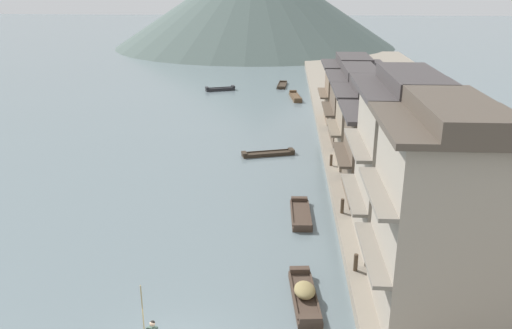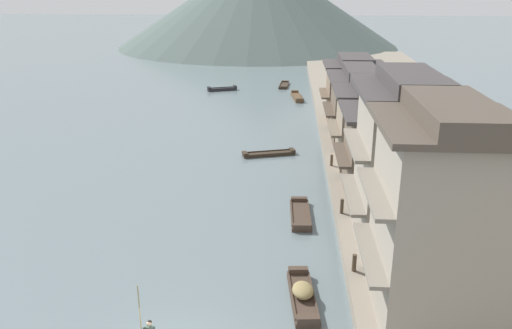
% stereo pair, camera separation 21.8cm
% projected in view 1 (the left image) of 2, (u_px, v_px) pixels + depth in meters
% --- Properties ---
extents(riverbank_right, '(18.00, 110.00, 0.62)m').
position_uv_depth(riverbank_right, '(419.00, 134.00, 46.75)').
color(riverbank_right, gray).
rests_on(riverbank_right, ground).
extents(boat_moored_nearest, '(4.34, 2.07, 0.39)m').
position_uv_depth(boat_moored_nearest, '(268.00, 154.00, 42.08)').
color(boat_moored_nearest, '#33281E').
rests_on(boat_moored_nearest, ground).
extents(boat_moored_second, '(1.42, 4.21, 0.80)m').
position_uv_depth(boat_moored_second, '(305.00, 295.00, 22.97)').
color(boat_moored_second, '#423328').
rests_on(boat_moored_second, ground).
extents(boat_moored_third, '(1.40, 4.41, 0.38)m').
position_uv_depth(boat_moored_third, '(282.00, 85.00, 69.31)').
color(boat_moored_third, '#33281E').
rests_on(boat_moored_third, ground).
extents(boat_moored_far, '(3.81, 2.11, 0.54)m').
position_uv_depth(boat_moored_far, '(220.00, 89.00, 66.57)').
color(boat_moored_far, '#232326').
rests_on(boat_moored_far, ground).
extents(boat_midriver_drifting, '(1.25, 4.18, 0.46)m').
position_uv_depth(boat_midriver_drifting, '(301.00, 215.00, 31.15)').
color(boat_midriver_drifting, '#423328').
rests_on(boat_midriver_drifting, ground).
extents(boat_midriver_upstream, '(1.54, 4.97, 0.53)m').
position_uv_depth(boat_midriver_upstream, '(295.00, 97.00, 62.15)').
color(boat_midriver_upstream, brown).
rests_on(boat_midriver_upstream, ground).
extents(house_waterfront_nearest, '(5.64, 6.01, 8.74)m').
position_uv_depth(house_waterfront_nearest, '(443.00, 215.00, 19.91)').
color(house_waterfront_nearest, gray).
rests_on(house_waterfront_nearest, riverbank_right).
extents(house_waterfront_second, '(5.26, 6.23, 8.74)m').
position_uv_depth(house_waterfront_second, '(405.00, 163.00, 25.59)').
color(house_waterfront_second, gray).
rests_on(house_waterfront_second, riverbank_right).
extents(house_waterfront_tall, '(6.30, 5.71, 6.14)m').
position_uv_depth(house_waterfront_tall, '(390.00, 149.00, 31.83)').
color(house_waterfront_tall, brown).
rests_on(house_waterfront_tall, riverbank_right).
extents(house_waterfront_narrow, '(5.70, 5.51, 6.14)m').
position_uv_depth(house_waterfront_narrow, '(370.00, 123.00, 37.66)').
color(house_waterfront_narrow, gray).
rests_on(house_waterfront_narrow, riverbank_right).
extents(house_waterfront_far, '(5.43, 6.03, 6.14)m').
position_uv_depth(house_waterfront_far, '(358.00, 105.00, 43.14)').
color(house_waterfront_far, brown).
rests_on(house_waterfront_far, riverbank_right).
extents(house_waterfront_end, '(5.95, 5.56, 6.14)m').
position_uv_depth(house_waterfront_end, '(352.00, 89.00, 49.20)').
color(house_waterfront_end, '#75604C').
rests_on(house_waterfront_end, riverbank_right).
extents(mooring_post_dock_near, '(0.20, 0.20, 0.84)m').
position_uv_depth(mooring_post_dock_near, '(356.00, 262.00, 24.15)').
color(mooring_post_dock_near, '#473828').
rests_on(mooring_post_dock_near, riverbank_right).
extents(mooring_post_dock_mid, '(0.20, 0.20, 0.88)m').
position_uv_depth(mooring_post_dock_mid, '(342.00, 206.00, 30.13)').
color(mooring_post_dock_mid, '#473828').
rests_on(mooring_post_dock_mid, riverbank_right).
extents(mooring_post_dock_far, '(0.20, 0.20, 0.83)m').
position_uv_depth(mooring_post_dock_far, '(331.00, 160.00, 37.84)').
color(mooring_post_dock_far, '#473828').
rests_on(mooring_post_dock_far, riverbank_right).
extents(hill_far_west, '(58.69, 58.69, 18.57)m').
position_uv_depth(hill_far_west, '(255.00, 0.00, 109.14)').
color(hill_far_west, '#4C5B56').
rests_on(hill_far_west, ground).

